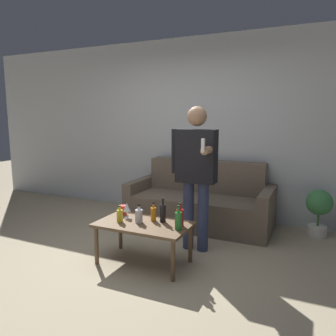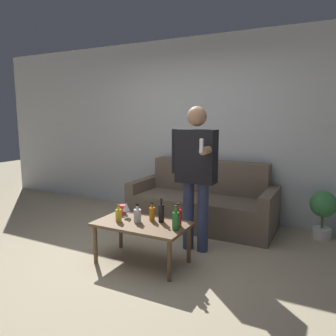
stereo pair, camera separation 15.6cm
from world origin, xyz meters
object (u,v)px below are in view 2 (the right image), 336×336
object	(u,v)px
couch	(203,203)
bottle_orange	(119,215)
coffee_table	(142,227)
person_standing_front	(196,168)

from	to	relation	value
couch	bottle_orange	world-z (taller)	couch
couch	coffee_table	distance (m)	1.47
couch	bottle_orange	bearing A→B (deg)	-103.26
coffee_table	bottle_orange	size ratio (longest dim) A/B	5.47
couch	coffee_table	world-z (taller)	couch
couch	coffee_table	bearing A→B (deg)	-94.63
couch	bottle_orange	size ratio (longest dim) A/B	11.24
couch	coffee_table	xyz separation A→B (m)	(-0.12, -1.46, 0.07)
person_standing_front	bottle_orange	bearing A→B (deg)	-133.37
bottle_orange	coffee_table	bearing A→B (deg)	16.08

